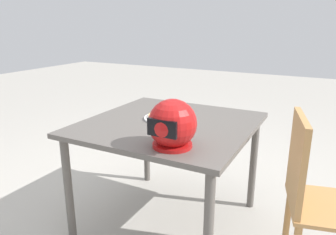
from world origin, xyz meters
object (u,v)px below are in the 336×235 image
(motorcycle_helmet, at_px, (172,125))
(chair_side, at_px, (314,193))
(pizza, at_px, (167,115))
(dining_table, at_px, (169,134))

(motorcycle_helmet, bearing_deg, chair_side, -159.39)
(pizza, height_order, chair_side, chair_side)
(dining_table, bearing_deg, pizza, -50.21)
(dining_table, height_order, motorcycle_helmet, motorcycle_helmet)
(pizza, bearing_deg, dining_table, 129.79)
(motorcycle_helmet, xyz_separation_m, chair_side, (-0.67, -0.25, -0.33))
(dining_table, height_order, pizza, pizza)
(dining_table, distance_m, pizza, 0.13)
(pizza, xyz_separation_m, chair_side, (-0.92, 0.17, -0.24))
(chair_side, bearing_deg, dining_table, -7.23)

